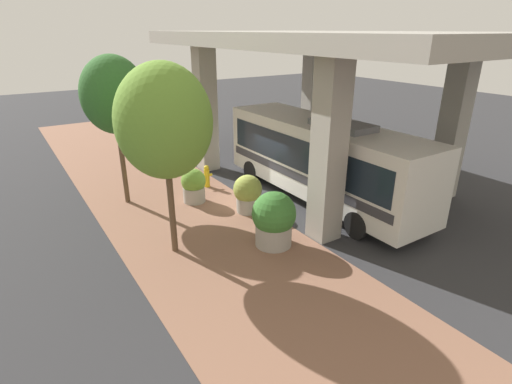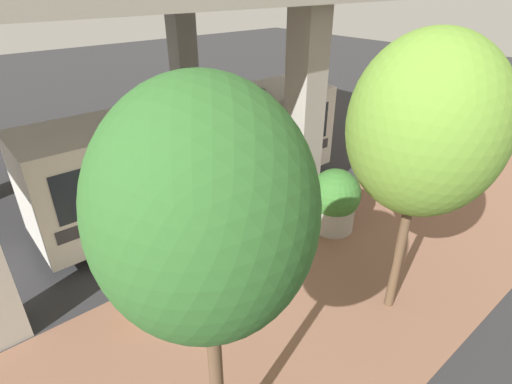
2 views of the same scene
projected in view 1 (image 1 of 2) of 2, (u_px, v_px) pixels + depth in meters
name	position (u px, v px, depth m)	size (l,w,h in m)	color
ground_plane	(245.00, 198.00, 17.59)	(80.00, 80.00, 0.00)	#2D2D30
sidewalk_strip	(182.00, 214.00, 16.07)	(6.00, 40.00, 0.02)	#845B47
overpass	(322.00, 53.00, 17.37)	(9.40, 17.03, 6.81)	#9E998E
bus	(322.00, 157.00, 16.69)	(2.73, 10.23, 3.61)	silver
fire_hydrant	(207.00, 176.00, 18.60)	(0.52, 0.25, 1.07)	gold
planter_front	(274.00, 219.00, 13.40)	(1.50, 1.50, 1.94)	#9E998E
planter_middle	(248.00, 193.00, 15.96)	(1.16, 1.16, 1.56)	#9E998E
planter_back	(194.00, 185.00, 16.91)	(1.04, 1.04, 1.49)	#9E998E
street_tree_near	(114.00, 95.00, 15.46)	(2.53, 2.53, 6.06)	brown
street_tree_far	(164.00, 122.00, 11.76)	(2.89, 2.89, 6.11)	brown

